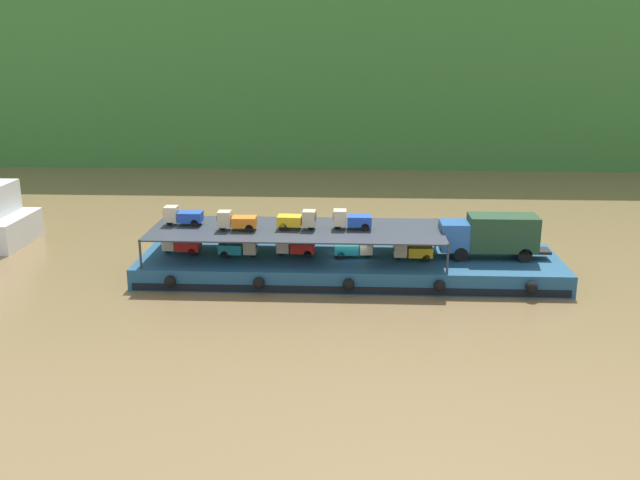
# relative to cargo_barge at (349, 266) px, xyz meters

# --- Properties ---
(ground_plane) EXTENTS (400.00, 400.00, 0.00)m
(ground_plane) POSITION_rel_cargo_barge_xyz_m (0.00, 0.04, -0.75)
(ground_plane) COLOR brown
(hillside_far_bank) EXTENTS (128.13, 31.40, 31.01)m
(hillside_far_bank) POSITION_rel_cargo_barge_xyz_m (0.00, 58.42, 16.72)
(hillside_far_bank) COLOR #387533
(hillside_far_bank) RESTS_ON ground
(cargo_barge) EXTENTS (30.05, 8.48, 1.50)m
(cargo_barge) POSITION_rel_cargo_barge_xyz_m (0.00, 0.00, 0.00)
(cargo_barge) COLOR navy
(cargo_barge) RESTS_ON ground
(covered_lorry) EXTENTS (7.87, 2.33, 3.10)m
(covered_lorry) POSITION_rel_cargo_barge_xyz_m (10.04, 0.28, 2.44)
(covered_lorry) COLOR #285BA3
(covered_lorry) RESTS_ON cargo_barge
(cargo_rack) EXTENTS (20.85, 7.05, 2.00)m
(cargo_rack) POSITION_rel_cargo_barge_xyz_m (-3.80, 0.04, 2.69)
(cargo_rack) COLOR #2D333D
(cargo_rack) RESTS_ON cargo_barge
(mini_truck_lower_stern) EXTENTS (2.79, 1.29, 1.38)m
(mini_truck_lower_stern) POSITION_rel_cargo_barge_xyz_m (-12.27, 0.20, 1.44)
(mini_truck_lower_stern) COLOR red
(mini_truck_lower_stern) RESTS_ON cargo_barge
(mini_truck_lower_aft) EXTENTS (2.77, 1.25, 1.38)m
(mini_truck_lower_aft) POSITION_rel_cargo_barge_xyz_m (-7.92, -0.40, 1.44)
(mini_truck_lower_aft) COLOR teal
(mini_truck_lower_aft) RESTS_ON cargo_barge
(mini_truck_lower_mid) EXTENTS (2.76, 1.23, 1.38)m
(mini_truck_lower_mid) POSITION_rel_cargo_barge_xyz_m (-3.94, 0.06, 1.44)
(mini_truck_lower_mid) COLOR red
(mini_truck_lower_mid) RESTS_ON cargo_barge
(mini_truck_lower_fore) EXTENTS (2.80, 1.30, 1.38)m
(mini_truck_lower_fore) POSITION_rel_cargo_barge_xyz_m (0.34, -0.10, 1.44)
(mini_truck_lower_fore) COLOR teal
(mini_truck_lower_fore) RESTS_ON cargo_barge
(mini_truck_lower_bow) EXTENTS (2.75, 1.22, 1.38)m
(mini_truck_lower_bow) POSITION_rel_cargo_barge_xyz_m (4.43, -0.52, 1.44)
(mini_truck_lower_bow) COLOR gold
(mini_truck_lower_bow) RESTS_ON cargo_barge
(mini_truck_upper_stern) EXTENTS (2.74, 1.20, 1.38)m
(mini_truck_upper_stern) POSITION_rel_cargo_barge_xyz_m (-12.15, 0.74, 3.44)
(mini_truck_upper_stern) COLOR #1E47B7
(mini_truck_upper_stern) RESTS_ON cargo_rack
(mini_truck_upper_mid) EXTENTS (2.76, 1.24, 1.38)m
(mini_truck_upper_mid) POSITION_rel_cargo_barge_xyz_m (-8.01, -0.52, 3.44)
(mini_truck_upper_mid) COLOR orange
(mini_truck_upper_mid) RESTS_ON cargo_rack
(mini_truck_upper_fore) EXTENTS (2.79, 1.28, 1.38)m
(mini_truck_upper_fore) POSITION_rel_cargo_barge_xyz_m (-3.72, -0.04, 3.44)
(mini_truck_upper_fore) COLOR gold
(mini_truck_upper_fore) RESTS_ON cargo_rack
(mini_truck_upper_bow) EXTENTS (2.74, 1.20, 1.38)m
(mini_truck_upper_bow) POSITION_rel_cargo_barge_xyz_m (0.13, 0.21, 3.44)
(mini_truck_upper_bow) COLOR #1E47B7
(mini_truck_upper_bow) RESTS_ON cargo_rack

